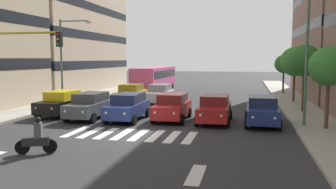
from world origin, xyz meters
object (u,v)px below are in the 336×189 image
(car_0, at_px, (262,110))
(traffic_light_gantry, at_px, (5,63))
(motorcycle_with_rider, at_px, (37,139))
(street_tree_0, at_px, (329,67))
(car_2, at_px, (172,106))
(street_tree_3, at_px, (284,64))
(street_tree_1, at_px, (305,61))
(car_row2_1, at_px, (160,94))
(car_3, at_px, (128,107))
(car_4, at_px, (90,105))
(car_row2_0, at_px, (131,94))
(car_5, at_px, (62,103))
(street_tree_2, at_px, (295,62))
(street_lamp_right, at_px, (66,53))
(bus_behind_traffic, at_px, (155,77))
(street_lamp_left, at_px, (297,43))
(car_1, at_px, (215,109))

(car_0, xyz_separation_m, traffic_light_gantry, (13.53, 5.15, 2.85))
(motorcycle_with_rider, relative_size, street_tree_0, 0.36)
(car_2, bearing_deg, street_tree_3, -114.90)
(motorcycle_with_rider, bearing_deg, street_tree_1, -131.87)
(street_tree_1, bearing_deg, car_row2_1, -14.65)
(car_3, bearing_deg, motorcycle_with_rider, 82.91)
(car_4, xyz_separation_m, car_row2_1, (-2.59, -8.55, 0.00))
(car_2, relative_size, street_tree_1, 0.92)
(car_row2_0, relative_size, street_tree_1, 0.92)
(car_5, height_order, street_tree_2, street_tree_2)
(street_tree_1, bearing_deg, street_lamp_right, 1.37)
(street_tree_2, bearing_deg, traffic_light_gantry, 44.26)
(car_2, bearing_deg, car_4, 7.37)
(street_tree_2, bearing_deg, car_4, 38.79)
(street_tree_2, bearing_deg, bus_behind_traffic, -19.80)
(car_3, xyz_separation_m, street_lamp_left, (-10.13, 0.23, 3.94))
(street_tree_1, bearing_deg, car_2, 29.20)
(street_tree_0, bearing_deg, street_tree_2, -88.86)
(car_5, height_order, street_lamp_right, street_lamp_right)
(car_1, relative_size, street_tree_3, 1.05)
(bus_behind_traffic, bearing_deg, car_row2_1, 108.09)
(bus_behind_traffic, distance_m, street_tree_0, 22.53)
(car_5, bearing_deg, car_1, 177.77)
(car_0, distance_m, street_tree_2, 11.86)
(car_1, xyz_separation_m, street_tree_0, (-6.22, 1.19, 2.65))
(car_3, bearing_deg, car_4, 0.25)
(car_4, bearing_deg, car_1, -177.22)
(car_row2_1, bearing_deg, motorcycle_with_rider, 86.63)
(car_1, xyz_separation_m, bus_behind_traffic, (8.17, -16.06, 0.97))
(car_2, xyz_separation_m, street_tree_0, (-8.96, 1.50, 2.65))
(street_tree_2, relative_size, street_tree_3, 1.14)
(car_5, bearing_deg, car_3, 171.19)
(street_tree_1, bearing_deg, street_lamp_left, 77.11)
(car_3, relative_size, street_lamp_right, 0.63)
(car_4, distance_m, car_5, 2.67)
(car_3, bearing_deg, street_tree_0, 176.07)
(car_row2_1, bearing_deg, street_tree_3, -137.06)
(car_2, distance_m, motorcycle_with_rider, 9.88)
(car_3, height_order, street_tree_2, street_tree_2)
(car_3, distance_m, street_tree_3, 22.39)
(car_row2_0, height_order, traffic_light_gantry, traffic_light_gantry)
(car_1, bearing_deg, car_2, -6.34)
(car_2, height_order, street_tree_3, street_tree_3)
(car_row2_1, distance_m, street_tree_0, 15.28)
(car_row2_1, relative_size, street_lamp_right, 0.63)
(car_0, height_order, street_tree_1, street_tree_1)
(traffic_light_gantry, bearing_deg, car_3, -136.54)
(street_tree_0, distance_m, street_tree_1, 6.35)
(car_3, distance_m, bus_behind_traffic, 16.69)
(motorcycle_with_rider, height_order, street_tree_3, street_tree_3)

